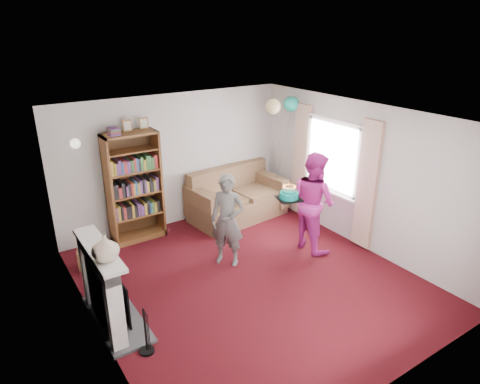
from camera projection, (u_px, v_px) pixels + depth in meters
ground at (250, 280)px, 6.54m from camera, size 5.00×5.00×0.00m
wall_back at (174, 161)px, 8.02m from camera, size 4.50×0.02×2.50m
wall_left at (89, 248)px, 4.91m from camera, size 0.02×5.00×2.50m
wall_right at (360, 176)px, 7.24m from camera, size 0.02×5.00×2.50m
ceiling at (251, 118)px, 5.61m from camera, size 4.50×5.00×0.01m
fireplace at (107, 290)px, 5.42m from camera, size 0.55×1.80×1.12m
window_bay at (332, 169)px, 7.69m from camera, size 0.14×2.02×2.20m
wall_sconce at (75, 143)px, 6.77m from camera, size 0.16×0.23×0.16m
bookcase at (134, 188)px, 7.50m from camera, size 0.93×0.42×2.17m
sofa at (236, 199)px, 8.57m from camera, size 1.86×0.98×0.98m
wicker_basket at (91, 258)px, 6.82m from camera, size 0.42×0.42×0.38m
person_striped at (227, 220)px, 6.75m from camera, size 0.63×0.66×1.52m
person_magenta at (313, 201)px, 7.20m from camera, size 0.66×0.85×1.72m
birthday_cake at (289, 195)px, 6.75m from camera, size 0.36×0.36×0.22m
balloons at (282, 105)px, 8.01m from camera, size 0.73×0.29×1.68m
mantel_vase at (105, 247)px, 4.86m from camera, size 0.36×0.36×0.33m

